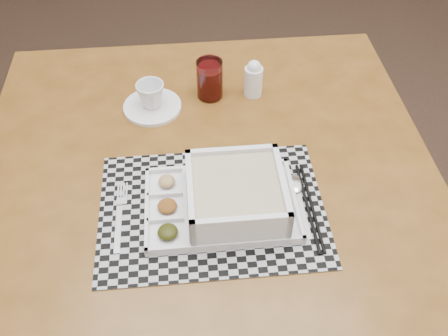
{
  "coord_description": "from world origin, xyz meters",
  "views": [
    {
      "loc": [
        0.01,
        -1.15,
        1.63
      ],
      "look_at": [
        -0.02,
        -0.45,
        0.89
      ],
      "focal_mm": 40.0,
      "sensor_mm": 36.0,
      "label": 1
    }
  ],
  "objects": [
    {
      "name": "floor",
      "position": [
        0.0,
        0.0,
        0.0
      ],
      "size": [
        5.0,
        5.0,
        0.0
      ],
      "primitive_type": "plane",
      "color": "black",
      "rests_on": "ground"
    },
    {
      "name": "dining_table",
      "position": [
        -0.06,
        -0.38,
        0.71
      ],
      "size": [
        1.2,
        1.2,
        0.79
      ],
      "color": "#4A2E0D",
      "rests_on": "ground"
    },
    {
      "name": "cup",
      "position": [
        -0.22,
        -0.16,
        0.84
      ],
      "size": [
        0.09,
        0.09,
        0.07
      ],
      "primitive_type": "imported",
      "rotation": [
        0.0,
        0.0,
        -0.32
      ],
      "color": "silver",
      "rests_on": "saucer"
    },
    {
      "name": "fork",
      "position": [
        -0.23,
        -0.52,
        0.8
      ],
      "size": [
        0.04,
        0.19,
        0.0
      ],
      "color": "silver",
      "rests_on": "placemat"
    },
    {
      "name": "creamer_bottle",
      "position": [
        0.04,
        -0.09,
        0.84
      ],
      "size": [
        0.05,
        0.05,
        0.1
      ],
      "color": "silver",
      "rests_on": "dining_table"
    },
    {
      "name": "serving_tray",
      "position": [
        -0.0,
        -0.49,
        0.83
      ],
      "size": [
        0.35,
        0.26,
        0.09
      ],
      "color": "silver",
      "rests_on": "placemat"
    },
    {
      "name": "juice_glass",
      "position": [
        -0.07,
        -0.11,
        0.84
      ],
      "size": [
        0.07,
        0.07,
        0.11
      ],
      "color": "white",
      "rests_on": "dining_table"
    },
    {
      "name": "placemat",
      "position": [
        -0.04,
        -0.49,
        0.8
      ],
      "size": [
        0.52,
        0.41,
        0.0
      ],
      "primitive_type": "cube",
      "rotation": [
        0.0,
        0.0,
        0.14
      ],
      "color": "#97989E",
      "rests_on": "dining_table"
    },
    {
      "name": "saucer",
      "position": [
        -0.22,
        -0.16,
        0.8
      ],
      "size": [
        0.15,
        0.15,
        0.01
      ],
      "primitive_type": "cylinder",
      "color": "silver",
      "rests_on": "dining_table"
    },
    {
      "name": "spoon",
      "position": [
        0.14,
        -0.43,
        0.8
      ],
      "size": [
        0.04,
        0.18,
        0.01
      ],
      "color": "silver",
      "rests_on": "placemat"
    },
    {
      "name": "chopsticks",
      "position": [
        0.16,
        -0.48,
        0.8
      ],
      "size": [
        0.05,
        0.24,
        0.01
      ],
      "color": "black",
      "rests_on": "placemat"
    }
  ]
}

